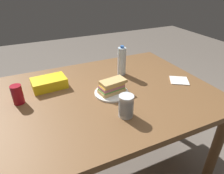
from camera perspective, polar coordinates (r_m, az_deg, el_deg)
ground_plane at (r=1.86m, az=-0.63°, el=-21.12°), size 8.00×8.00×0.00m
dining_table at (r=1.42m, az=-0.78°, el=-4.18°), size 1.40×1.08×0.74m
paper_plate at (r=1.34m, az=-0.00°, el=-1.64°), size 0.23×0.23×0.01m
sandwich at (r=1.32m, az=0.09°, el=0.18°), size 0.19×0.12×0.08m
soda_can_red at (r=1.34m, az=-25.30°, el=-1.96°), size 0.07×0.07×0.12m
chip_bag at (r=1.47m, az=-17.44°, el=1.12°), size 0.24×0.16×0.07m
water_bottle_tall at (r=1.56m, az=2.80°, el=7.35°), size 0.06×0.06×0.23m
plastic_cup_stack at (r=1.11m, az=4.02°, el=-5.38°), size 0.08×0.08×0.13m
paper_napkin at (r=1.58m, az=18.56°, el=1.77°), size 0.18×0.18×0.01m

